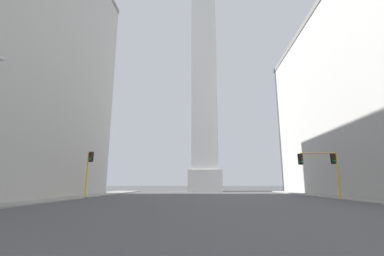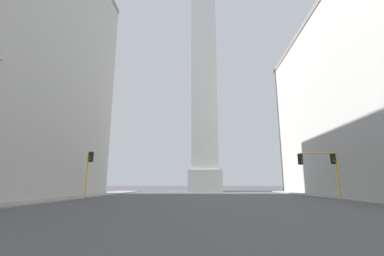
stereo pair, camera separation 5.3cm
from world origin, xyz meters
name	(u,v)px [view 2 (the right image)]	position (x,y,z in m)	size (l,w,h in m)	color
sidewalk_left	(8,203)	(-17.40, 22.39, 0.07)	(5.00, 74.64, 0.15)	gray
obelisk	(204,45)	(0.00, 62.20, 37.95)	(7.83, 7.83, 78.37)	silver
traffic_light_mid_left	(88,167)	(-14.90, 32.02, 3.85)	(0.78, 0.50, 5.85)	yellow
traffic_light_mid_right	(324,163)	(13.81, 30.70, 4.09)	(4.58, 0.52, 5.39)	yellow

